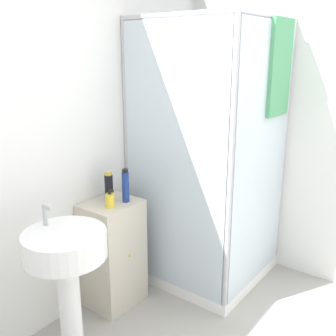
{
  "coord_description": "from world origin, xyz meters",
  "views": [
    {
      "loc": [
        -1.43,
        -0.4,
        1.83
      ],
      "look_at": [
        0.56,
        1.11,
        1.09
      ],
      "focal_mm": 42.0,
      "sensor_mm": 36.0,
      "label": 1
    }
  ],
  "objects": [
    {
      "name": "shampoo_bottle_blue",
      "position": [
        0.48,
        1.43,
        0.92
      ],
      "size": [
        0.05,
        0.05,
        0.24
      ],
      "color": "navy",
      "rests_on": "vanity_cabinet"
    },
    {
      "name": "sink",
      "position": [
        -0.19,
        1.27,
        0.68
      ],
      "size": [
        0.47,
        0.47,
        1.0
      ],
      "color": "white",
      "rests_on": "ground_plane"
    },
    {
      "name": "shampoo_bottle_tall_black",
      "position": [
        0.42,
        1.54,
        0.91
      ],
      "size": [
        0.06,
        0.06,
        0.22
      ],
      "color": "black",
      "rests_on": "vanity_cabinet"
    },
    {
      "name": "soap_dispenser",
      "position": [
        0.34,
        1.44,
        0.85
      ],
      "size": [
        0.06,
        0.06,
        0.13
      ],
      "color": "yellow",
      "rests_on": "vanity_cabinet"
    },
    {
      "name": "vanity_cabinet",
      "position": [
        0.4,
        1.5,
        0.4
      ],
      "size": [
        0.4,
        0.35,
        0.8
      ],
      "color": "beige",
      "rests_on": "ground_plane"
    },
    {
      "name": "shower_enclosure",
      "position": [
        1.14,
        1.11,
        0.56
      ],
      "size": [
        0.94,
        0.97,
        2.08
      ],
      "color": "white",
      "rests_on": "ground_plane"
    },
    {
      "name": "wall_back",
      "position": [
        0.0,
        1.7,
        1.25
      ],
      "size": [
        6.4,
        0.06,
        2.5
      ],
      "primitive_type": "cube",
      "color": "white",
      "rests_on": "ground_plane"
    }
  ]
}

